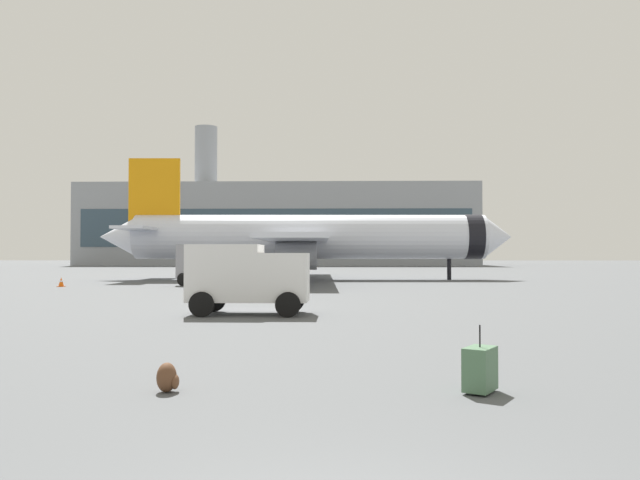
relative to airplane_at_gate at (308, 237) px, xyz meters
The scene contains 8 objects.
airplane_at_gate is the anchor object (origin of this frame).
service_truck 12.14m from the airplane_at_gate, 121.68° to the right, with size 5.28×4.13×2.90m.
cargo_van 30.63m from the airplane_at_gate, 91.72° to the right, with size 4.43×2.37×2.60m.
safety_cone_near 20.31m from the airplane_at_gate, 144.48° to the right, with size 0.44×0.44×0.65m.
safety_cone_mid 14.62m from the airplane_at_gate, 90.00° to the right, with size 0.44×0.44×0.60m.
rolling_suitcase 43.77m from the airplane_at_gate, 83.83° to the right, with size 0.68×0.75×1.10m.
traveller_backpack 43.60m from the airplane_at_gate, 90.52° to the right, with size 0.36×0.40×0.48m.
terminal_building 69.37m from the airplane_at_gate, 97.18° to the left, with size 75.23×19.28×27.46m.
Camera 1 is at (-0.08, -4.38, 2.26)m, focal length 34.88 mm.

